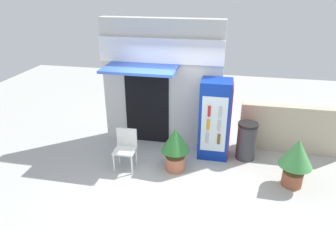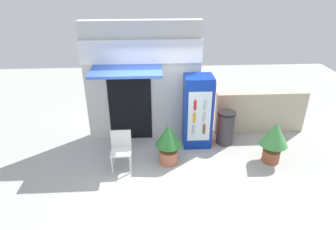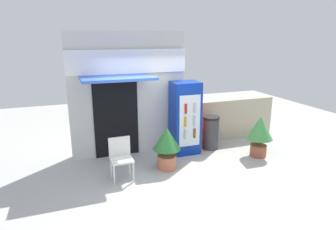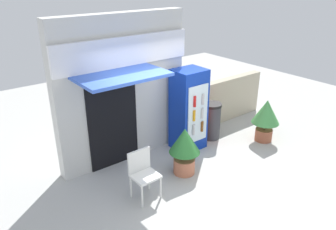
{
  "view_description": "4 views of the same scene",
  "coord_description": "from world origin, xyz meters",
  "views": [
    {
      "loc": [
        1.07,
        -5.31,
        3.82
      ],
      "look_at": [
        -0.1,
        0.54,
        1.2
      ],
      "focal_mm": 32.84,
      "sensor_mm": 36.0,
      "label": 1
    },
    {
      "loc": [
        -0.25,
        -5.33,
        4.07
      ],
      "look_at": [
        0.1,
        0.63,
        1.1
      ],
      "focal_mm": 31.06,
      "sensor_mm": 36.0,
      "label": 2
    },
    {
      "loc": [
        -1.96,
        -5.41,
        2.94
      ],
      "look_at": [
        0.27,
        0.74,
        1.16
      ],
      "focal_mm": 30.95,
      "sensor_mm": 36.0,
      "label": 3
    },
    {
      "loc": [
        -3.65,
        -3.94,
        3.74
      ],
      "look_at": [
        -0.05,
        0.68,
        1.19
      ],
      "focal_mm": 35.21,
      "sensor_mm": 36.0,
      "label": 4
    }
  ],
  "objects": [
    {
      "name": "drink_cooler",
      "position": [
        0.87,
        1.11,
        0.93
      ],
      "size": [
        0.71,
        0.64,
        1.85
      ],
      "color": "#0C2D9E",
      "rests_on": "ground"
    },
    {
      "name": "stone_boundary_wall",
      "position": [
        2.7,
        1.67,
        0.58
      ],
      "size": [
        2.47,
        0.22,
        1.16
      ],
      "primitive_type": "cube",
      "color": "#B7AD93",
      "rests_on": "ground"
    },
    {
      "name": "ground",
      "position": [
        0.0,
        0.0,
        0.0
      ],
      "size": [
        16.0,
        16.0,
        0.0
      ],
      "primitive_type": "plane",
      "color": "#B2B2AD"
    },
    {
      "name": "plastic_chair",
      "position": [
        -0.98,
        0.22,
        0.53
      ],
      "size": [
        0.46,
        0.42,
        0.9
      ],
      "color": "silver",
      "rests_on": "ground"
    },
    {
      "name": "trash_bin",
      "position": [
        1.61,
        1.12,
        0.45
      ],
      "size": [
        0.46,
        0.46,
        0.89
      ],
      "color": "#38383D",
      "rests_on": "ground"
    },
    {
      "name": "potted_plant_curbside",
      "position": [
        2.52,
        0.24,
        0.65
      ],
      "size": [
        0.65,
        0.65,
        1.03
      ],
      "color": "#995138",
      "rests_on": "ground"
    },
    {
      "name": "storefront_building",
      "position": [
        -0.5,
        1.61,
        1.57
      ],
      "size": [
        2.9,
        1.25,
        3.06
      ],
      "color": "silver",
      "rests_on": "ground"
    },
    {
      "name": "potted_plant_near_shop",
      "position": [
        0.1,
        0.34,
        0.6
      ],
      "size": [
        0.62,
        0.62,
        0.98
      ],
      "color": "#BC6B4C",
      "rests_on": "ground"
    }
  ]
}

